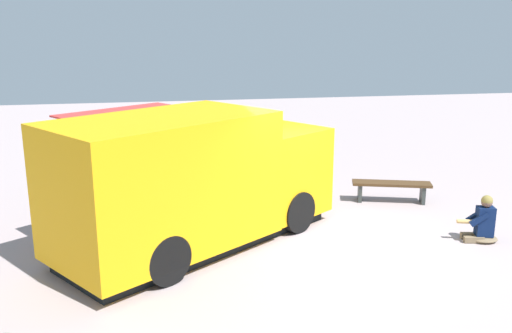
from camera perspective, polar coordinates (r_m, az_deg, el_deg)
The scene contains 5 objects.
ground_plane at distance 10.67m, azimuth 6.28°, elevation -7.32°, with size 40.00×40.00×0.00m, color #A49495.
food_truck at distance 10.01m, azimuth -6.36°, elevation -1.73°, with size 5.53×4.74×2.44m.
person_customer at distance 11.20m, azimuth 22.10°, elevation -5.39°, with size 0.80×0.55×0.89m.
planter_flowering_far at distance 14.21m, azimuth -19.21°, elevation -1.11°, with size 0.53×0.53×0.68m.
plaza_bench at distance 12.98m, azimuth 13.64°, elevation -2.03°, with size 1.78×0.90×0.46m.
Camera 1 is at (-2.95, -9.47, 3.92)m, focal length 39.25 mm.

